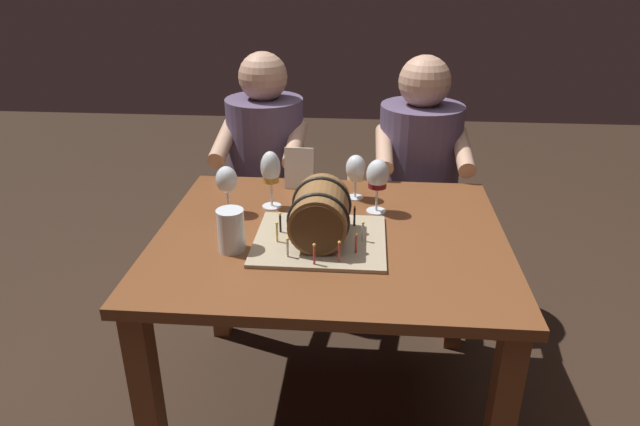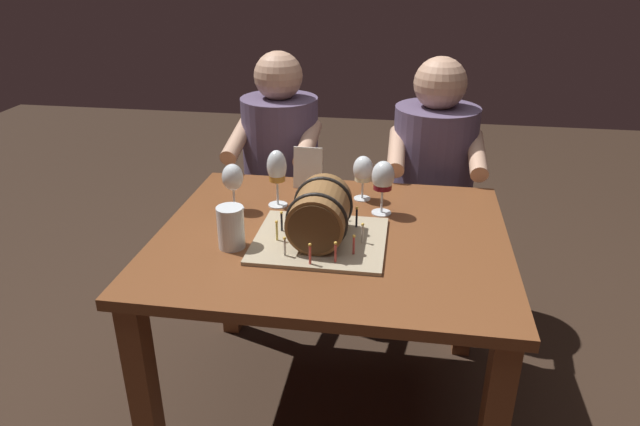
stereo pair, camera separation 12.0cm
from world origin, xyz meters
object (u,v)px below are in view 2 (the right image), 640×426
dining_table (332,265)px  wine_glass_empty (233,178)px  wine_glass_white (363,171)px  wine_glass_amber (277,169)px  menu_card (308,168)px  wine_glass_red (383,178)px  person_seated_right (430,198)px  beer_pint (231,228)px  person_seated_left (282,190)px  barrel_cake (320,218)px

dining_table → wine_glass_empty: wine_glass_empty is taller
wine_glass_white → wine_glass_empty: bearing=-159.3°
wine_glass_amber → menu_card: wine_glass_amber is taller
wine_glass_amber → wine_glass_red: (0.37, -0.01, -0.01)m
wine_glass_empty → person_seated_right: 0.99m
wine_glass_red → person_seated_right: size_ratio=0.16×
wine_glass_amber → wine_glass_red: 0.37m
wine_glass_white → person_seated_right: size_ratio=0.14×
wine_glass_white → menu_card: 0.23m
beer_pint → person_seated_left: bearing=93.0°
dining_table → wine_glass_empty: (-0.36, 0.14, 0.23)m
wine_glass_amber → wine_glass_white: 0.31m
dining_table → barrel_cake: size_ratio=2.75×
beer_pint → person_seated_left: size_ratio=0.11×
person_seated_right → barrel_cake: bearing=-114.2°
barrel_cake → wine_glass_amber: bearing=127.1°
wine_glass_empty → wine_glass_amber: 0.16m
wine_glass_amber → person_seated_left: bearing=101.7°
menu_card → wine_glass_red: bearing=-31.5°
wine_glass_empty → wine_glass_amber: size_ratio=0.82×
beer_pint → person_seated_left: person_seated_left is taller
wine_glass_amber → beer_pint: 0.34m
menu_card → beer_pint: bearing=-104.4°
wine_glass_empty → menu_card: (0.22, 0.24, -0.04)m
barrel_cake → person_seated_right: person_seated_right is taller
beer_pint → person_seated_right: 1.12m
wine_glass_white → beer_pint: size_ratio=1.25×
dining_table → menu_card: (-0.15, 0.38, 0.19)m
wine_glass_empty → wine_glass_red: wine_glass_red is taller
menu_card → wine_glass_white: bearing=-18.1°
wine_glass_empty → wine_glass_amber: bearing=23.0°
wine_glass_empty → wine_glass_red: size_ratio=0.89×
wine_glass_white → dining_table: bearing=-103.2°
barrel_cake → person_seated_left: (-0.31, 0.82, -0.26)m
wine_glass_empty → beer_pint: 0.28m
menu_card → person_seated_right: (0.48, 0.38, -0.25)m
wine_glass_red → person_seated_left: 0.82m
wine_glass_amber → beer_pint: wine_glass_amber is taller
wine_glass_white → wine_glass_red: bearing=-55.9°
wine_glass_empty → wine_glass_red: (0.51, 0.05, 0.01)m
wine_glass_white → beer_pint: bearing=-130.0°
wine_glass_red → beer_pint: (-0.44, -0.32, -0.07)m
dining_table → beer_pint: beer_pint is taller
dining_table → person_seated_right: bearing=66.0°
wine_glass_amber → beer_pint: (-0.07, -0.33, -0.07)m
wine_glass_red → menu_card: bearing=146.8°
wine_glass_empty → wine_glass_amber: wine_glass_amber is taller
barrel_cake → wine_glass_amber: size_ratio=1.97×
wine_glass_red → person_seated_left: size_ratio=0.16×
dining_table → wine_glass_amber: wine_glass_amber is taller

